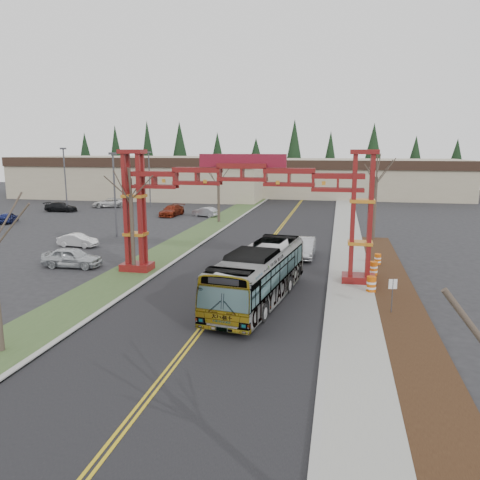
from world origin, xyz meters
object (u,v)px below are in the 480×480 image
(light_pole_far, at_px, (149,175))
(street_sign, at_px, (393,289))
(silver_sedan, at_px, (304,248))
(parked_car_mid_b, at_px, (8,217))
(bare_tree_median_mid, at_px, (131,195))
(retail_building_east, at_px, (359,178))
(transit_bus, at_px, (259,275))
(parked_car_mid_a, at_px, (172,211))
(retail_building_west, at_px, (148,176))
(light_pole_near, at_px, (114,189))
(bare_tree_right_far, at_px, (376,177))
(barrel_south, at_px, (371,285))
(bare_tree_median_far, at_px, (218,180))
(parked_car_far_b, at_px, (110,203))
(gateway_arch, at_px, (242,193))
(parked_car_far_c, at_px, (61,207))
(parked_car_near_a, at_px, (72,257))
(barrel_north, at_px, (378,260))
(light_pole_mid, at_px, (65,175))
(parked_car_far_a, at_px, (206,212))
(parked_car_near_b, at_px, (78,240))

(light_pole_far, xyz_separation_m, street_sign, (32.09, -42.93, -3.52))
(silver_sedan, distance_m, parked_car_mid_b, 38.71)
(bare_tree_median_mid, bearing_deg, retail_building_east, 73.93)
(transit_bus, distance_m, bare_tree_median_mid, 11.80)
(parked_car_mid_a, bearing_deg, parked_car_mid_b, -146.21)
(retail_building_west, height_order, silver_sedan, retail_building_west)
(parked_car_mid_a, height_order, light_pole_near, light_pole_near)
(parked_car_mid_a, height_order, bare_tree_right_far, bare_tree_right_far)
(bare_tree_right_far, relative_size, street_sign, 4.17)
(light_pole_far, bearing_deg, barrel_south, -51.49)
(bare_tree_median_far, xyz_separation_m, light_pole_near, (-7.94, -11.50, -0.30))
(parked_car_far_b, xyz_separation_m, light_pole_far, (5.94, 1.89, 4.23))
(gateway_arch, height_order, parked_car_mid_b, gateway_arch)
(parked_car_far_c, distance_m, bare_tree_right_far, 45.08)
(parked_car_near_a, distance_m, barrel_north, 23.59)
(retail_building_east, distance_m, barrel_south, 64.14)
(parked_car_far_c, distance_m, street_sign, 54.97)
(parked_car_near_a, xyz_separation_m, bare_tree_median_far, (5.33, 24.07, 4.50))
(transit_bus, distance_m, parked_car_far_c, 48.98)
(transit_bus, bearing_deg, bare_tree_median_mid, 163.14)
(bare_tree_right_far, height_order, barrel_north, bare_tree_right_far)
(retail_building_west, relative_size, parked_car_far_c, 9.83)
(parked_car_far_c, xyz_separation_m, street_sign, (42.51, -34.84, 0.76))
(gateway_arch, relative_size, barrel_north, 19.35)
(retail_building_east, bearing_deg, parked_car_near_a, -110.64)
(street_sign, bearing_deg, gateway_arch, 148.86)
(retail_building_west, xyz_separation_m, retail_building_east, (40.00, 8.00, -0.25))
(street_sign, bearing_deg, barrel_south, 103.18)
(parked_car_mid_a, relative_size, barrel_north, 5.35)
(transit_bus, bearing_deg, light_pole_mid, 142.63)
(transit_bus, xyz_separation_m, parked_car_far_c, (-35.02, 34.22, -0.96))
(light_pole_near, bearing_deg, transit_bus, -44.55)
(parked_car_far_a, xyz_separation_m, bare_tree_right_far, (21.00, -12.02, 5.57))
(parked_car_near_a, xyz_separation_m, parked_car_far_c, (-19.61, 29.05, -0.09))
(parked_car_mid_b, relative_size, bare_tree_median_mid, 0.51)
(parked_car_far_a, bearing_deg, retail_building_east, 171.03)
(street_sign, bearing_deg, transit_bus, 175.31)
(bare_tree_right_far, height_order, street_sign, bare_tree_right_far)
(silver_sedan, bearing_deg, light_pole_mid, 148.79)
(parked_car_near_b, height_order, parked_car_far_c, parked_car_far_c)
(light_pole_mid, bearing_deg, silver_sedan, -31.48)
(retail_building_west, bearing_deg, parked_car_far_c, -96.75)
(parked_car_far_c, height_order, light_pole_near, light_pole_near)
(parked_car_far_b, xyz_separation_m, bare_tree_median_far, (20.46, -11.18, 4.55))
(bare_tree_median_far, bearing_deg, parked_car_near_b, -117.95)
(light_pole_mid, bearing_deg, bare_tree_median_far, -11.41)
(gateway_arch, xyz_separation_m, parked_car_mid_b, (-33.29, 18.28, -5.32))
(gateway_arch, height_order, parked_car_mid_a, gateway_arch)
(parked_car_far_a, bearing_deg, parked_car_far_b, -87.88)
(parked_car_far_a, xyz_separation_m, bare_tree_median_mid, (3.00, -29.09, 5.05))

